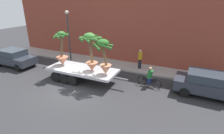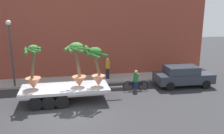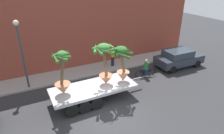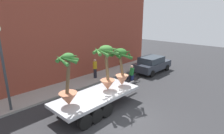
# 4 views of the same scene
# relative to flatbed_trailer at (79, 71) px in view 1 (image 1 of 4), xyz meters

# --- Properties ---
(ground_plane) EXTENTS (60.00, 60.00, 0.00)m
(ground_plane) POSITION_rel_flatbed_trailer_xyz_m (0.48, -1.93, -0.75)
(ground_plane) COLOR #2D2D30
(sidewalk) EXTENTS (24.00, 2.20, 0.15)m
(sidewalk) POSITION_rel_flatbed_trailer_xyz_m (0.48, 4.17, -0.68)
(sidewalk) COLOR #A39E99
(sidewalk) RESTS_ON ground
(building_facade) EXTENTS (24.00, 1.20, 7.28)m
(building_facade) POSITION_rel_flatbed_trailer_xyz_m (0.48, 5.87, 2.89)
(building_facade) COLOR brown
(building_facade) RESTS_ON ground
(flatbed_trailer) EXTENTS (6.48, 2.31, 0.98)m
(flatbed_trailer) POSITION_rel_flatbed_trailer_xyz_m (0.00, 0.00, 0.00)
(flatbed_trailer) COLOR #B7BABF
(flatbed_trailer) RESTS_ON ground
(potted_palm_rear) EXTENTS (1.65, 1.60, 2.50)m
(potted_palm_rear) POSITION_rel_flatbed_trailer_xyz_m (2.27, -0.14, 1.60)
(potted_palm_rear) COLOR tan
(potted_palm_rear) RESTS_ON flatbed_trailer
(potted_palm_middle) EXTENTS (1.20, 1.23, 2.72)m
(potted_palm_middle) POSITION_rel_flatbed_trailer_xyz_m (-1.59, 0.07, 1.34)
(potted_palm_middle) COLOR #C17251
(potted_palm_middle) RESTS_ON flatbed_trailer
(potted_palm_front) EXTENTS (1.60, 1.64, 2.81)m
(potted_palm_front) POSITION_rel_flatbed_trailer_xyz_m (1.11, 0.01, 1.76)
(potted_palm_front) COLOR #C17251
(potted_palm_front) RESTS_ON flatbed_trailer
(cyclist) EXTENTS (1.84, 0.37, 1.54)m
(cyclist) POSITION_rel_flatbed_trailer_xyz_m (5.22, 1.22, -0.08)
(cyclist) COLOR black
(cyclist) RESTS_ON ground
(parked_car) EXTENTS (4.31, 2.05, 1.58)m
(parked_car) POSITION_rel_flatbed_trailer_xyz_m (9.00, 1.59, 0.08)
(parked_car) COLOR #2D333D
(parked_car) RESTS_ON ground
(trailing_car) EXTENTS (4.02, 1.93, 1.58)m
(trailing_car) POSITION_rel_flatbed_trailer_xyz_m (-7.33, -0.03, 0.07)
(trailing_car) COLOR #2D333D
(trailing_car) RESTS_ON ground
(pedestrian_near_gate) EXTENTS (0.36, 0.36, 1.71)m
(pedestrian_near_gate) POSITION_rel_flatbed_trailer_xyz_m (3.64, 4.04, 0.29)
(pedestrian_near_gate) COLOR black
(pedestrian_near_gate) RESTS_ON sidewalk
(street_lamp) EXTENTS (0.36, 0.36, 4.83)m
(street_lamp) POSITION_rel_flatbed_trailer_xyz_m (-3.46, 3.37, 2.48)
(street_lamp) COLOR #383D42
(street_lamp) RESTS_ON sidewalk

